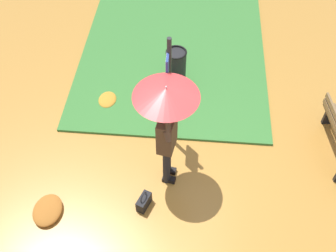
{
  "coord_description": "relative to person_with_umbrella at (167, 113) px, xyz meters",
  "views": [
    {
      "loc": [
        -3.71,
        -0.21,
        5.85
      ],
      "look_at": [
        0.33,
        0.13,
        0.85
      ],
      "focal_mm": 42.5,
      "sensor_mm": 36.0,
      "label": 1
    }
  ],
  "objects": [
    {
      "name": "ground_plane",
      "position": [
        0.0,
        -0.13,
        -1.55
      ],
      "size": [
        18.0,
        18.0,
        0.0
      ],
      "primitive_type": "plane",
      "color": "#B27A33"
    },
    {
      "name": "leaf_pile_near_person",
      "position": [
        1.56,
        1.32,
        -1.5
      ],
      "size": [
        0.44,
        0.35,
        0.1
      ],
      "color": "#C68428",
      "rests_on": "ground_plane"
    },
    {
      "name": "handbag",
      "position": [
        -0.68,
        0.31,
        -1.42
      ],
      "size": [
        0.33,
        0.24,
        0.37
      ],
      "color": "black",
      "rests_on": "ground_plane"
    },
    {
      "name": "info_sign_post",
      "position": [
        0.75,
        0.03,
        -0.11
      ],
      "size": [
        0.44,
        0.07,
        2.3
      ],
      "color": "black",
      "rests_on": "ground_plane"
    },
    {
      "name": "person_with_umbrella",
      "position": [
        0.0,
        0.0,
        0.0
      ],
      "size": [
        0.96,
        0.96,
        2.04
      ],
      "color": "black",
      "rests_on": "ground_plane"
    },
    {
      "name": "shrub_cluster",
      "position": [
        1.47,
        0.19,
        -1.33
      ],
      "size": [
        0.57,
        0.52,
        0.47
      ],
      "color": "#285628",
      "rests_on": "ground_plane"
    },
    {
      "name": "trash_bin",
      "position": [
        2.2,
        0.0,
        -1.13
      ],
      "size": [
        0.42,
        0.42,
        0.83
      ],
      "color": "black",
      "rests_on": "ground_plane"
    },
    {
      "name": "leaf_pile_by_bench",
      "position": [
        -0.92,
        1.84,
        -1.49
      ],
      "size": [
        0.58,
        0.46,
        0.13
      ],
      "color": "#A86023",
      "rests_on": "ground_plane"
    },
    {
      "name": "grass_verge",
      "position": [
        3.12,
        0.12,
        -1.53
      ],
      "size": [
        4.8,
        4.0,
        0.05
      ],
      "color": "#387533",
      "rests_on": "ground_plane"
    }
  ]
}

